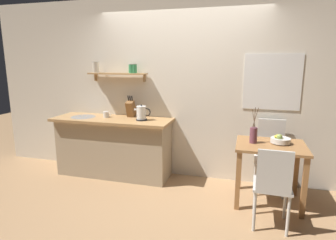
% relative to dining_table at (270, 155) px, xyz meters
% --- Properties ---
extents(ground_plane, '(14.00, 14.00, 0.00)m').
position_rel_dining_table_xyz_m(ground_plane, '(-1.28, -0.04, -0.62)').
color(ground_plane, '#A87F56').
extents(back_wall, '(6.80, 0.11, 2.70)m').
position_rel_dining_table_xyz_m(back_wall, '(-1.07, 0.61, 0.73)').
color(back_wall, silver).
rests_on(back_wall, ground_plane).
extents(kitchen_counter, '(1.83, 0.63, 0.92)m').
position_rel_dining_table_xyz_m(kitchen_counter, '(-2.28, 0.28, -0.16)').
color(kitchen_counter, tan).
rests_on(kitchen_counter, ground_plane).
extents(wall_shelf, '(0.94, 0.20, 0.30)m').
position_rel_dining_table_xyz_m(wall_shelf, '(-2.28, 0.45, 1.00)').
color(wall_shelf, tan).
extents(dining_table, '(0.83, 0.69, 0.76)m').
position_rel_dining_table_xyz_m(dining_table, '(0.00, 0.00, 0.00)').
color(dining_table, '#9E6B3D').
rests_on(dining_table, ground_plane).
extents(dining_chair_near, '(0.40, 0.43, 0.91)m').
position_rel_dining_table_xyz_m(dining_chair_near, '(-0.01, -0.62, -0.11)').
color(dining_chair_near, silver).
rests_on(dining_chair_near, ground_plane).
extents(dining_chair_far, '(0.41, 0.41, 0.99)m').
position_rel_dining_table_xyz_m(dining_chair_far, '(0.03, 0.38, -0.08)').
color(dining_chair_far, silver).
rests_on(dining_chair_far, ground_plane).
extents(fruit_bowl, '(0.24, 0.24, 0.13)m').
position_rel_dining_table_xyz_m(fruit_bowl, '(0.11, 0.07, 0.19)').
color(fruit_bowl, silver).
rests_on(fruit_bowl, dining_table).
extents(twig_vase, '(0.09, 0.09, 0.45)m').
position_rel_dining_table_xyz_m(twig_vase, '(-0.21, 0.01, 0.25)').
color(twig_vase, brown).
rests_on(twig_vase, dining_table).
extents(electric_kettle, '(0.25, 0.16, 0.23)m').
position_rel_dining_table_xyz_m(electric_kettle, '(-1.79, 0.25, 0.40)').
color(electric_kettle, black).
rests_on(electric_kettle, kitchen_counter).
extents(knife_block, '(0.11, 0.19, 0.34)m').
position_rel_dining_table_xyz_m(knife_block, '(-2.04, 0.43, 0.43)').
color(knife_block, brown).
rests_on(knife_block, kitchen_counter).
extents(coffee_mug_by_sink, '(0.12, 0.09, 0.09)m').
position_rel_dining_table_xyz_m(coffee_mug_by_sink, '(-2.39, 0.30, 0.34)').
color(coffee_mug_by_sink, white).
rests_on(coffee_mug_by_sink, kitchen_counter).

